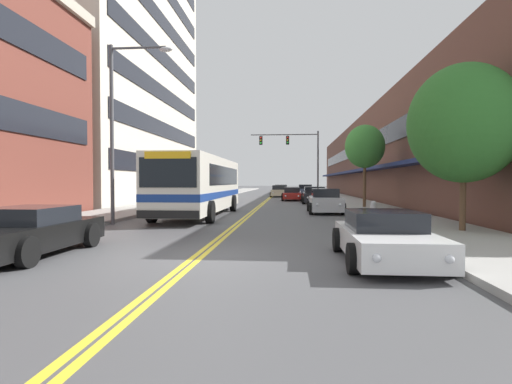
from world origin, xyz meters
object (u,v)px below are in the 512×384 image
(car_beige_parked_left_mid, at_px, (223,193))
(street_tree_right_mid, at_px, (365,147))
(car_black_parked_left_near, at_px, (27,232))
(car_charcoal_parked_right_far, at_px, (314,196))
(street_tree_right_near, at_px, (464,124))
(traffic_signal_mast, at_px, (296,150))
(street_lamp_left_near, at_px, (121,116))
(car_silver_parked_right_mid, at_px, (325,202))
(car_champagne_moving_third, at_px, (279,191))
(car_navy_parked_left_far, at_px, (207,197))
(car_red_moving_second, at_px, (292,194))
(car_dark_grey_moving_lead, at_px, (281,190))
(city_bus, at_px, (201,183))
(car_slate_blue_parked_right_end, at_px, (305,190))
(fire_hydrant, at_px, (373,210))
(car_white_parked_right_foreground, at_px, (385,238))

(car_beige_parked_left_mid, distance_m, street_tree_right_mid, 17.49)
(car_beige_parked_left_mid, bearing_deg, car_black_parked_left_near, -89.73)
(car_charcoal_parked_right_far, xyz_separation_m, street_tree_right_near, (3.83, -19.76, 3.17))
(traffic_signal_mast, height_order, street_lamp_left_near, street_lamp_left_near)
(car_silver_parked_right_mid, xyz_separation_m, street_lamp_left_near, (-9.18, -7.16, 3.93))
(car_black_parked_left_near, distance_m, street_tree_right_mid, 21.20)
(car_charcoal_parked_right_far, bearing_deg, street_tree_right_near, -79.02)
(car_charcoal_parked_right_far, xyz_separation_m, car_champagne_moving_third, (-3.32, 13.89, -0.01))
(car_silver_parked_right_mid, bearing_deg, car_navy_parked_left_far, 137.86)
(car_navy_parked_left_far, relative_size, car_silver_parked_right_mid, 1.12)
(car_beige_parked_left_mid, distance_m, car_silver_parked_right_mid, 18.19)
(street_tree_right_near, bearing_deg, car_silver_parked_right_mid, 112.30)
(car_red_moving_second, relative_size, street_lamp_left_near, 0.59)
(car_black_parked_left_near, height_order, car_silver_parked_right_mid, car_silver_parked_right_mid)
(car_silver_parked_right_mid, bearing_deg, car_dark_grey_moving_lead, 95.73)
(car_navy_parked_left_far, distance_m, street_lamp_left_near, 15.53)
(car_beige_parked_left_mid, distance_m, street_tree_right_near, 28.44)
(street_tree_right_near, bearing_deg, street_lamp_left_near, 170.42)
(city_bus, bearing_deg, car_silver_parked_right_mid, 18.61)
(car_slate_blue_parked_right_end, xyz_separation_m, car_red_moving_second, (-1.82, -14.13, -0.06))
(fire_hydrant, bearing_deg, car_beige_parked_left_mid, 115.90)
(street_tree_right_near, xyz_separation_m, fire_hydrant, (-2.18, 3.98, -3.25))
(car_beige_parked_left_mid, distance_m, car_champagne_moving_third, 9.91)
(street_lamp_left_near, height_order, fire_hydrant, street_lamp_left_near)
(car_silver_parked_right_mid, distance_m, car_red_moving_second, 15.39)
(car_slate_blue_parked_right_end, bearing_deg, street_tree_right_mid, -83.66)
(car_black_parked_left_near, height_order, street_tree_right_near, street_tree_right_near)
(city_bus, xyz_separation_m, street_tree_right_mid, (9.72, 5.63, 2.39))
(car_beige_parked_left_mid, relative_size, car_charcoal_parked_right_far, 0.98)
(car_white_parked_right_foreground, relative_size, traffic_signal_mast, 0.59)
(fire_hydrant, bearing_deg, city_bus, 160.18)
(car_red_moving_second, bearing_deg, car_dark_grey_moving_lead, 94.69)
(car_slate_blue_parked_right_end, height_order, car_champagne_moving_third, car_slate_blue_parked_right_end)
(car_charcoal_parked_right_far, distance_m, car_slate_blue_parked_right_end, 19.01)
(car_navy_parked_left_far, height_order, car_silver_parked_right_mid, car_silver_parked_right_mid)
(car_champagne_moving_third, xyz_separation_m, street_tree_right_near, (7.15, -33.64, 3.17))
(city_bus, distance_m, car_white_parked_right_foreground, 13.87)
(car_white_parked_right_foreground, bearing_deg, car_champagne_moving_third, 95.05)
(car_navy_parked_left_far, distance_m, street_tree_right_near, 21.52)
(car_navy_parked_left_far, bearing_deg, city_bus, -79.80)
(street_lamp_left_near, bearing_deg, car_charcoal_parked_right_far, 62.38)
(car_silver_parked_right_mid, bearing_deg, car_charcoal_parked_right_far, 89.97)
(car_silver_parked_right_mid, distance_m, fire_hydrant, 5.63)
(car_beige_parked_left_mid, xyz_separation_m, car_charcoal_parked_right_far, (8.71, -5.57, 0.00))
(traffic_signal_mast, bearing_deg, street_tree_right_near, -79.49)
(car_white_parked_right_foreground, distance_m, street_tree_right_mid, 18.15)
(city_bus, distance_m, car_navy_parked_left_far, 10.38)
(car_beige_parked_left_mid, height_order, car_charcoal_parked_right_far, car_charcoal_parked_right_far)
(car_white_parked_right_foreground, bearing_deg, car_black_parked_left_near, 179.48)
(car_navy_parked_left_far, distance_m, street_tree_right_mid, 12.89)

